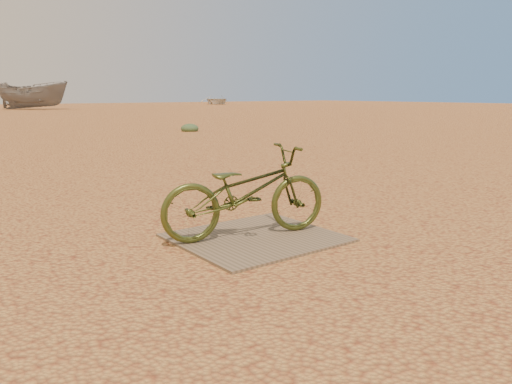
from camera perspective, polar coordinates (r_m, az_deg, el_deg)
ground at (r=3.87m, az=1.86°, el=-7.61°), size 120.00×120.00×0.00m
plywood_board at (r=4.37m, az=0.00°, el=-5.24°), size 1.33×1.20×0.02m
bicycle at (r=4.29m, az=-1.20°, el=0.00°), size 1.58×0.86×0.79m
boat_mid_right at (r=42.93m, az=-24.14°, el=10.07°), size 5.67×5.23×2.18m
boat_far_right at (r=57.69m, az=-4.55°, el=10.46°), size 4.94×5.68×0.98m
kale_b at (r=16.87m, az=-7.58°, el=6.90°), size 0.59×0.59×0.32m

